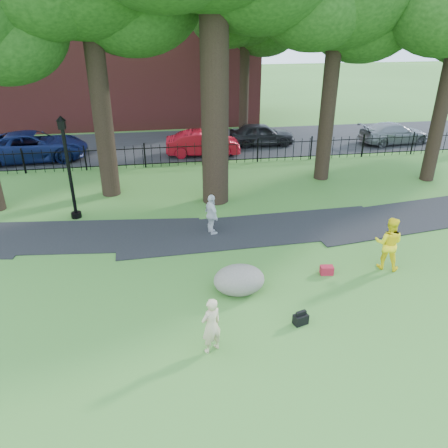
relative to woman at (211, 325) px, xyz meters
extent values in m
plane|color=#3A6E26|center=(1.39, 2.17, -0.74)|extent=(120.00, 120.00, 0.00)
cube|color=black|center=(2.39, 6.07, -0.74)|extent=(36.07, 3.85, 0.03)
cube|color=black|center=(1.39, 18.17, -0.74)|extent=(80.00, 7.00, 0.02)
cube|color=black|center=(1.39, 14.17, 0.28)|extent=(44.00, 0.04, 0.04)
cube|color=black|center=(1.39, 14.17, -0.56)|extent=(44.00, 0.04, 0.04)
cube|color=maroon|center=(-2.61, 26.17, 5.26)|extent=(18.00, 8.00, 12.00)
cylinder|color=black|center=(1.39, 9.17, 4.51)|extent=(1.10, 1.10, 10.50)
ellipsoid|color=#16350E|center=(-6.26, 10.42, 6.08)|extent=(4.80, 4.80, 4.08)
cylinder|color=black|center=(-3.11, 10.67, 3.81)|extent=(0.80, 0.80, 9.10)
cylinder|color=black|center=(6.89, 11.17, 3.46)|extent=(0.70, 0.70, 8.40)
ellipsoid|color=#16350E|center=(8.38, 12.00, 6.70)|extent=(5.28, 5.28, 4.49)
cylinder|color=black|center=(11.89, 10.17, 3.28)|extent=(0.64, 0.64, 8.05)
ellipsoid|color=#16350E|center=(10.65, 9.55, 6.85)|extent=(4.65, 4.65, 3.95)
imported|color=#C7B189|center=(0.00, 0.00, 0.00)|extent=(0.64, 0.57, 1.48)
imported|color=yellow|center=(5.95, 2.90, 0.13)|extent=(1.06, 1.00, 1.74)
imported|color=silver|center=(0.81, 6.07, 0.03)|extent=(0.63, 0.97, 1.54)
ellipsoid|color=#5C564D|center=(1.12, 2.34, -0.31)|extent=(1.77, 1.54, 0.87)
cylinder|color=black|center=(-4.30, 8.33, 1.03)|extent=(0.13, 0.13, 3.54)
cylinder|color=black|center=(-4.30, 8.33, -0.63)|extent=(0.40, 0.40, 0.22)
cube|color=black|center=(-4.30, 8.33, 2.96)|extent=(0.25, 0.25, 0.33)
cone|color=black|center=(-4.30, 8.33, 3.18)|extent=(0.35, 0.35, 0.18)
cube|color=black|center=(2.43, 0.62, -0.60)|extent=(0.42, 0.33, 0.28)
cube|color=maroon|center=(3.98, 2.81, -0.61)|extent=(0.42, 0.29, 0.27)
imported|color=#A10C19|center=(1.62, 15.88, -0.06)|extent=(4.21, 1.70, 1.36)
imported|color=#0E1847|center=(-7.58, 16.40, 0.04)|extent=(5.81, 3.04, 1.56)
imported|color=black|center=(5.36, 17.39, -0.07)|extent=(3.96, 1.66, 1.34)
imported|color=gray|center=(13.53, 16.54, -0.11)|extent=(4.48, 2.16, 1.26)
camera|label=1|loc=(-0.98, -8.08, 6.61)|focal=35.00mm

